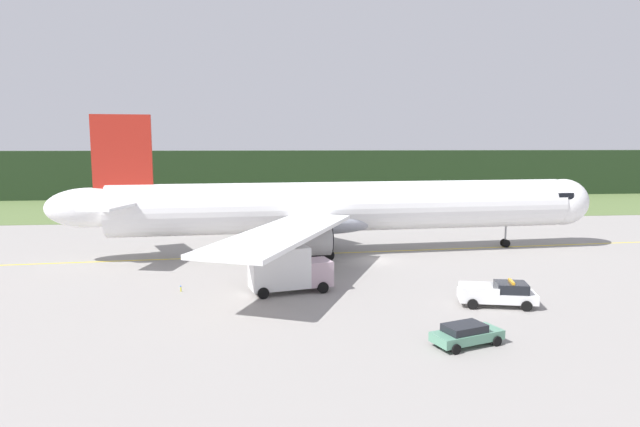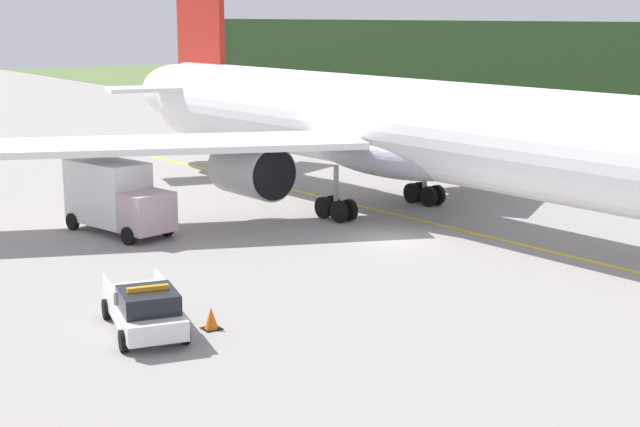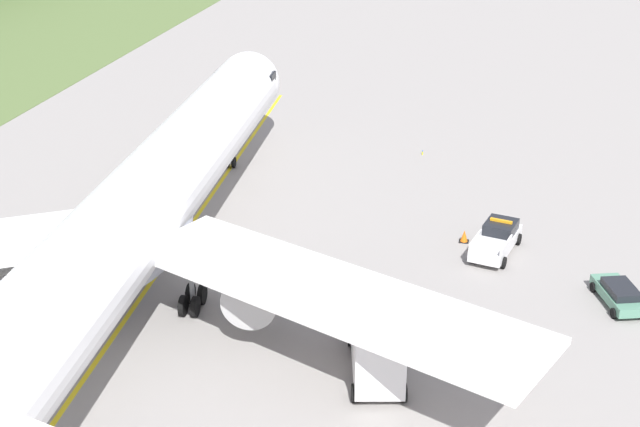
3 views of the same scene
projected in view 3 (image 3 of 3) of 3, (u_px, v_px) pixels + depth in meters
ground at (231, 266)px, 54.19m from camera, size 320.00×320.00×0.00m
taxiway_centerline_main at (155, 276)px, 52.96m from camera, size 78.50×5.06×0.01m
airliner at (145, 208)px, 50.27m from camera, size 59.13×46.37×14.64m
ops_pickup_truck at (497, 239)px, 55.69m from camera, size 5.81×3.36×1.94m
catering_truck at (377, 341)px, 42.80m from camera, size 6.85×3.86×3.86m
staff_car at (619, 294)px, 49.58m from camera, size 4.59×2.95×1.30m
apron_cone at (464, 236)px, 57.21m from camera, size 0.65×0.65×0.81m
taxiway_edge_light_east at (422, 152)px, 72.31m from camera, size 0.12×0.12×0.42m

